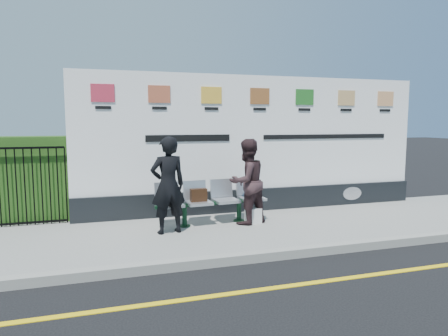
% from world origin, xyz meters
% --- Properties ---
extents(ground, '(80.00, 80.00, 0.00)m').
position_xyz_m(ground, '(0.00, 0.00, 0.00)').
color(ground, black).
extents(pavement, '(14.00, 3.00, 0.12)m').
position_xyz_m(pavement, '(0.00, 2.50, 0.06)').
color(pavement, gray).
rests_on(pavement, ground).
extents(kerb, '(14.00, 0.18, 0.14)m').
position_xyz_m(kerb, '(0.00, 1.00, 0.07)').
color(kerb, gray).
rests_on(kerb, ground).
extents(yellow_line, '(14.00, 0.10, 0.01)m').
position_xyz_m(yellow_line, '(0.00, 0.00, 0.00)').
color(yellow_line, yellow).
rests_on(yellow_line, ground).
extents(billboard, '(8.00, 0.30, 3.00)m').
position_xyz_m(billboard, '(0.50, 3.85, 1.42)').
color(billboard, black).
rests_on(billboard, pavement).
extents(hedge, '(2.35, 0.70, 1.70)m').
position_xyz_m(hedge, '(-4.58, 4.30, 0.97)').
color(hedge, '#275018').
rests_on(hedge, pavement).
extents(railing, '(2.05, 0.06, 1.54)m').
position_xyz_m(railing, '(-4.58, 3.85, 0.89)').
color(railing, black).
rests_on(railing, pavement).
extents(bench, '(2.21, 0.73, 0.46)m').
position_xyz_m(bench, '(-0.82, 2.93, 0.35)').
color(bench, '#AFB3B9').
rests_on(bench, pavement).
extents(woman_left, '(0.69, 0.52, 1.74)m').
position_xyz_m(woman_left, '(-1.75, 2.52, 0.99)').
color(woman_left, black).
rests_on(woman_left, pavement).
extents(woman_right, '(0.98, 0.88, 1.67)m').
position_xyz_m(woman_right, '(-0.17, 2.75, 0.95)').
color(woman_right, '#342124').
rests_on(woman_right, pavement).
extents(handbag_brown, '(0.32, 0.15, 0.25)m').
position_xyz_m(handbag_brown, '(-1.10, 2.90, 0.71)').
color(handbag_brown, black).
rests_on(handbag_brown, bench).
extents(carrier_bag_white, '(0.30, 0.18, 0.30)m').
position_xyz_m(carrier_bag_white, '(-0.05, 2.71, 0.27)').
color(carrier_bag_white, silver).
rests_on(carrier_bag_white, pavement).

